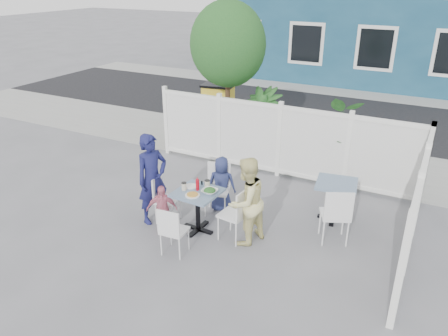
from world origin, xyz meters
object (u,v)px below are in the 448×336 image
at_px(spare_table, 336,191).
at_px(utility_cabinet, 218,112).
at_px(main_table, 198,200).
at_px(chair_right, 238,211).
at_px(chair_back, 218,184).
at_px(man, 152,179).
at_px(boy, 222,184).
at_px(chair_left, 164,196).
at_px(woman, 246,201).
at_px(toddler, 162,210).
at_px(chair_near, 172,228).

bearing_deg(spare_table, utility_cabinet, 143.38).
relative_size(main_table, chair_right, 0.79).
distance_m(chair_right, chair_back, 1.04).
xyz_separation_m(spare_table, man, (-2.86, -1.51, 0.25)).
xyz_separation_m(main_table, boy, (0.02, 0.84, -0.05)).
xyz_separation_m(chair_left, woman, (1.57, 0.06, 0.24)).
relative_size(chair_back, man, 0.57).
xyz_separation_m(spare_table, chair_back, (-2.01, -0.68, -0.02)).
bearing_deg(chair_left, spare_table, 110.05).
bearing_deg(spare_table, man, -152.21).
relative_size(chair_back, toddler, 1.06).
bearing_deg(utility_cabinet, toddler, -82.10).
bearing_deg(woman, utility_cabinet, -128.47).
xyz_separation_m(main_table, spare_table, (1.99, 1.44, -0.01)).
bearing_deg(toddler, utility_cabinet, 74.36).
relative_size(main_table, spare_table, 0.95).
bearing_deg(woman, main_table, -66.96).
height_order(utility_cabinet, chair_right, utility_cabinet).
bearing_deg(spare_table, boy, -162.84).
bearing_deg(chair_back, woman, 126.26).
distance_m(utility_cabinet, chair_right, 5.06).
bearing_deg(main_table, man, -175.89).
relative_size(utility_cabinet, chair_back, 1.49).
height_order(utility_cabinet, boy, utility_cabinet).
xyz_separation_m(spare_table, toddler, (-2.49, -1.78, -0.13)).
bearing_deg(boy, chair_back, 44.65).
xyz_separation_m(chair_right, toddler, (-1.23, -0.38, -0.11)).
relative_size(spare_table, toddler, 0.89).
xyz_separation_m(main_table, woman, (0.87, 0.07, 0.16)).
distance_m(spare_table, chair_near, 3.00).
xyz_separation_m(chair_near, woman, (0.85, 0.89, 0.26)).
xyz_separation_m(chair_right, man, (-1.60, -0.10, 0.27)).
height_order(chair_back, chair_near, chair_back).
relative_size(utility_cabinet, chair_near, 1.67).
distance_m(chair_near, man, 1.21).
height_order(utility_cabinet, chair_back, utility_cabinet).
distance_m(spare_table, chair_left, 3.05).
distance_m(utility_cabinet, spare_table, 4.87).
xyz_separation_m(utility_cabinet, spare_table, (3.91, -2.90, -0.13)).
relative_size(chair_near, toddler, 0.94).
relative_size(chair_near, man, 0.51).
height_order(utility_cabinet, chair_near, utility_cabinet).
bearing_deg(boy, spare_table, -179.02).
bearing_deg(toddler, chair_right, -15.39).
height_order(chair_left, man, man).
bearing_deg(chair_right, spare_table, -35.05).
bearing_deg(toddler, woman, -15.83).
height_order(utility_cabinet, toddler, utility_cabinet).
bearing_deg(chair_right, man, 100.40).
relative_size(chair_right, boy, 0.90).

